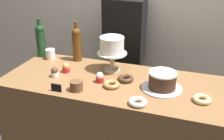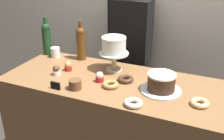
{
  "view_description": "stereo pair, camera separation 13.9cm",
  "coord_description": "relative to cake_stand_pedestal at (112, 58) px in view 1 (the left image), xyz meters",
  "views": [
    {
      "loc": [
        0.56,
        -1.63,
        1.82
      ],
      "look_at": [
        0.0,
        0.0,
        1.03
      ],
      "focal_mm": 43.94,
      "sensor_mm": 36.0,
      "label": 1
    },
    {
      "loc": [
        0.69,
        -1.58,
        1.82
      ],
      "look_at": [
        0.0,
        0.0,
        1.03
      ],
      "focal_mm": 43.94,
      "sensor_mm": 36.0,
      "label": 2
    }
  ],
  "objects": [
    {
      "name": "white_layer_cake",
      "position": [
        0.0,
        0.0,
        0.11
      ],
      "size": [
        0.18,
        0.18,
        0.12
      ],
      "color": "white",
      "rests_on": "cake_stand_pedestal"
    },
    {
      "name": "chocolate_round_cake",
      "position": [
        0.41,
        -0.17,
        -0.03
      ],
      "size": [
        0.18,
        0.18,
        0.11
      ],
      "color": "#3D2619",
      "rests_on": "silver_serving_platter"
    },
    {
      "name": "cake_stand_pedestal",
      "position": [
        0.0,
        0.0,
        0.0
      ],
      "size": [
        0.22,
        0.22,
        0.14
      ],
      "color": "beige",
      "rests_on": "display_counter"
    },
    {
      "name": "silver_serving_platter",
      "position": [
        0.41,
        -0.17,
        -0.09
      ],
      "size": [
        0.27,
        0.27,
        0.01
      ],
      "color": "silver",
      "rests_on": "display_counter"
    },
    {
      "name": "donut_maple",
      "position": [
        0.08,
        -0.25,
        -0.08
      ],
      "size": [
        0.11,
        0.11,
        0.03
      ],
      "color": "#B27F47",
      "rests_on": "display_counter"
    },
    {
      "name": "cupcake_chocolate",
      "position": [
        -0.35,
        -0.24,
        -0.06
      ],
      "size": [
        0.06,
        0.06,
        0.07
      ],
      "color": "white",
      "rests_on": "display_counter"
    },
    {
      "name": "cupcake_caramel",
      "position": [
        -0.32,
        -0.14,
        -0.06
      ],
      "size": [
        0.06,
        0.06,
        0.07
      ],
      "color": "red",
      "rests_on": "display_counter"
    },
    {
      "name": "donut_chocolate",
      "position": [
        0.15,
        -0.13,
        -0.08
      ],
      "size": [
        0.11,
        0.11,
        0.03
      ],
      "color": "#472D1E",
      "rests_on": "display_counter"
    },
    {
      "name": "cookie_stack",
      "position": [
        -0.12,
        -0.37,
        -0.06
      ],
      "size": [
        0.08,
        0.08,
        0.07
      ],
      "color": "brown",
      "rests_on": "display_counter"
    },
    {
      "name": "back_wall",
      "position": [
        0.06,
        0.74,
        0.25
      ],
      "size": [
        6.0,
        0.05,
        2.6
      ],
      "color": "silver",
      "rests_on": "ground_plane"
    },
    {
      "name": "wine_bottle_amber",
      "position": [
        -0.34,
        0.1,
        0.05
      ],
      "size": [
        0.08,
        0.08,
        0.33
      ],
      "color": "#5B3814",
      "rests_on": "display_counter"
    },
    {
      "name": "price_sign_chalkboard",
      "position": [
        -0.23,
        -0.43,
        -0.07
      ],
      "size": [
        0.07,
        0.01,
        0.05
      ],
      "color": "black",
      "rests_on": "display_counter"
    },
    {
      "name": "donut_glazed",
      "position": [
        0.67,
        -0.26,
        -0.08
      ],
      "size": [
        0.11,
        0.11,
        0.03
      ],
      "color": "#E0C17F",
      "rests_on": "display_counter"
    },
    {
      "name": "cupcake_vanilla",
      "position": [
        -0.02,
        -0.21,
        -0.06
      ],
      "size": [
        0.06,
        0.06,
        0.07
      ],
      "color": "red",
      "rests_on": "display_counter"
    },
    {
      "name": "display_counter",
      "position": [
        0.06,
        -0.16,
        -0.57
      ],
      "size": [
        1.55,
        0.65,
        0.95
      ],
      "color": "brown",
      "rests_on": "ground_plane"
    },
    {
      "name": "barista_figure",
      "position": [
        -0.06,
        0.53,
        -0.21
      ],
      "size": [
        0.36,
        0.22,
        1.6
      ],
      "color": "black",
      "rests_on": "ground_plane"
    },
    {
      "name": "coffee_cup_ceramic",
      "position": [
        -0.56,
        0.05,
        -0.05
      ],
      "size": [
        0.08,
        0.08,
        0.09
      ],
      "color": "white",
      "rests_on": "display_counter"
    },
    {
      "name": "donut_sugar",
      "position": [
        0.3,
        -0.41,
        -0.08
      ],
      "size": [
        0.11,
        0.11,
        0.03
      ],
      "color": "silver",
      "rests_on": "display_counter"
    },
    {
      "name": "wine_bottle_green",
      "position": [
        -0.67,
        0.09,
        0.05
      ],
      "size": [
        0.08,
        0.08,
        0.33
      ],
      "color": "#193D1E",
      "rests_on": "display_counter"
    }
  ]
}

